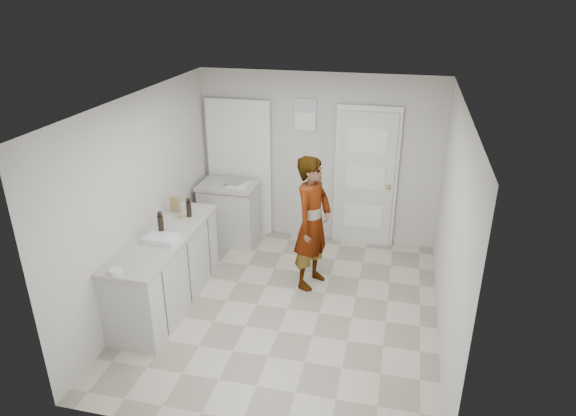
% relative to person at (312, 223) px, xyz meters
% --- Properties ---
extents(ground, '(4.00, 4.00, 0.00)m').
position_rel_person_xyz_m(ground, '(-0.17, -0.64, -0.86)').
color(ground, gray).
rests_on(ground, ground).
extents(room_shell, '(4.00, 4.00, 4.00)m').
position_rel_person_xyz_m(room_shell, '(-0.34, 1.31, 0.16)').
color(room_shell, beige).
rests_on(room_shell, ground).
extents(main_counter, '(0.64, 1.96, 0.93)m').
position_rel_person_xyz_m(main_counter, '(-1.62, -0.84, -0.44)').
color(main_counter, '#B9B8B4').
rests_on(main_counter, ground).
extents(side_counter, '(0.84, 0.61, 0.93)m').
position_rel_person_xyz_m(side_counter, '(-1.42, 0.91, -0.44)').
color(side_counter, '#B9B8B4').
rests_on(side_counter, ground).
extents(person, '(0.60, 0.73, 1.73)m').
position_rel_person_xyz_m(person, '(0.00, 0.00, 0.00)').
color(person, silver).
rests_on(person, ground).
extents(cake_mix_box, '(0.13, 0.08, 0.20)m').
position_rel_person_xyz_m(cake_mix_box, '(-1.74, -0.18, 0.16)').
color(cake_mix_box, olive).
rests_on(cake_mix_box, main_counter).
extents(spice_jar, '(0.05, 0.05, 0.08)m').
position_rel_person_xyz_m(spice_jar, '(-1.57, -0.35, 0.10)').
color(spice_jar, tan).
rests_on(spice_jar, main_counter).
extents(oil_cruet_a, '(0.06, 0.06, 0.25)m').
position_rel_person_xyz_m(oil_cruet_a, '(-1.51, -0.28, 0.18)').
color(oil_cruet_a, black).
rests_on(oil_cruet_a, main_counter).
extents(oil_cruet_b, '(0.07, 0.07, 0.30)m').
position_rel_person_xyz_m(oil_cruet_b, '(-1.62, -0.84, 0.21)').
color(oil_cruet_b, black).
rests_on(oil_cruet_b, main_counter).
extents(baking_dish, '(0.37, 0.27, 0.06)m').
position_rel_person_xyz_m(baking_dish, '(-1.55, -0.98, 0.09)').
color(baking_dish, silver).
rests_on(baking_dish, main_counter).
extents(egg_bowl, '(0.13, 0.13, 0.05)m').
position_rel_person_xyz_m(egg_bowl, '(-1.68, -1.74, 0.08)').
color(egg_bowl, silver).
rests_on(egg_bowl, main_counter).
extents(papers, '(0.29, 0.36, 0.01)m').
position_rel_person_xyz_m(papers, '(-1.25, 0.91, 0.07)').
color(papers, white).
rests_on(papers, side_counter).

